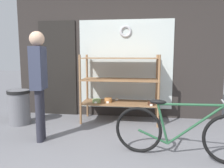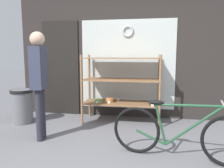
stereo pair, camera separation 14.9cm
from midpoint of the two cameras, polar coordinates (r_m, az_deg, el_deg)
name	(u,v)px [view 2 (the right image)]	position (r m, az deg, el deg)	size (l,w,h in m)	color
storefront_facade	(117,38)	(4.81, 2.20, 11.84)	(4.48, 0.13, 3.54)	#2D2826
display_case	(121,84)	(4.38, 3.29, 0.13)	(1.54, 0.60, 1.36)	#8E6642
bicycle	(179,133)	(3.04, 18.47, -12.16)	(1.78, 0.50, 0.78)	black
pedestrian	(39,77)	(3.57, -17.41, 1.75)	(0.23, 0.34, 1.71)	#282833
trash_bin	(22,105)	(4.70, -21.60, -5.10)	(0.43, 0.43, 0.68)	slate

